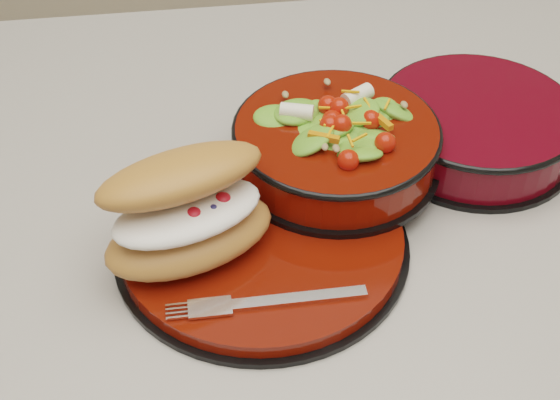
{
  "coord_description": "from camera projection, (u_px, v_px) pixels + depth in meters",
  "views": [
    {
      "loc": [
        0.02,
        -0.61,
        1.43
      ],
      "look_at": [
        0.1,
        -0.08,
        0.94
      ],
      "focal_mm": 50.0,
      "sensor_mm": 36.0,
      "label": 1
    }
  ],
  "objects": [
    {
      "name": "dinner_plate",
      "position": [
        263.0,
        240.0,
        0.73
      ],
      "size": [
        0.28,
        0.28,
        0.02
      ],
      "rotation": [
        0.0,
        0.0,
        0.25
      ],
      "color": "black",
      "rests_on": "island_counter"
    },
    {
      "name": "salad_bowl",
      "position": [
        336.0,
        139.0,
        0.77
      ],
      "size": [
        0.21,
        0.21,
        0.09
      ],
      "rotation": [
        0.0,
        0.0,
        -0.25
      ],
      "color": "black",
      "rests_on": "dinner_plate"
    },
    {
      "name": "croissant",
      "position": [
        187.0,
        210.0,
        0.67
      ],
      "size": [
        0.17,
        0.14,
        0.1
      ],
      "rotation": [
        0.0,
        0.0,
        0.33
      ],
      "color": "#AF6935",
      "rests_on": "dinner_plate"
    },
    {
      "name": "fork",
      "position": [
        271.0,
        301.0,
        0.66
      ],
      "size": [
        0.15,
        0.02,
        0.0
      ],
      "rotation": [
        0.0,
        0.0,
        1.57
      ],
      "color": "silver",
      "rests_on": "dinner_plate"
    },
    {
      "name": "extra_bowl",
      "position": [
        476.0,
        125.0,
        0.83
      ],
      "size": [
        0.21,
        0.21,
        0.05
      ],
      "rotation": [
        0.0,
        0.0,
        -0.13
      ],
      "color": "black",
      "rests_on": "island_counter"
    }
  ]
}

